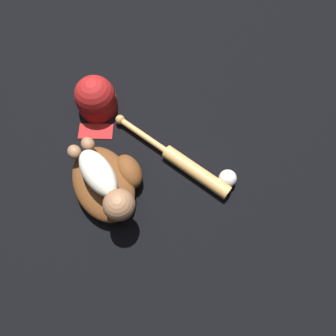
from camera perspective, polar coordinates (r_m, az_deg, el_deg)
ground_plane at (r=1.29m, az=-8.77°, el=-5.09°), size 6.00×6.00×0.00m
baseball_glove at (r=1.26m, az=-10.47°, el=-2.30°), size 0.38×0.33×0.11m
baby_figure at (r=1.15m, az=-11.05°, el=-2.48°), size 0.35×0.24×0.11m
baseball_bat at (r=1.30m, az=2.83°, el=0.79°), size 0.42×0.43×0.06m
baseball at (r=1.28m, az=10.35°, el=-1.79°), size 0.07×0.07×0.07m
baseball_cap at (r=1.43m, az=-12.49°, el=11.76°), size 0.25×0.18×0.17m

